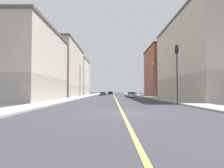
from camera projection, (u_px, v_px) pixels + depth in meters
The scene contains 15 objects.
ground_plane at pixel (122, 114), 12.71m from camera, with size 400.00×400.00×0.00m, color #333138.
sidewalk_left at pixel (139, 95), 61.70m from camera, with size 2.92×168.00×0.15m, color #9E9B93.
sidewalk_right at pixel (88, 95), 61.66m from camera, with size 2.92×168.00×0.15m, color #9E9B93.
lane_center_stripe at pixel (114, 96), 61.68m from camera, with size 0.16×154.00×0.01m, color #E5D14C.
building_left_near at pixel (207, 59), 32.48m from camera, with size 12.07×22.92×14.03m.
building_left_mid at pixel (168, 72), 54.79m from camera, with size 12.07×15.26×14.04m.
building_right_corner at pixel (16, 65), 29.62m from camera, with size 12.07×17.03×11.35m.
building_right_midblock at pixel (55, 71), 49.89m from camera, with size 12.07×20.46×13.76m.
building_right_distant at pixel (70, 77), 68.61m from camera, with size 12.07×15.15×12.94m.
traffic_light_left_near at pixel (176, 67), 20.98m from camera, with size 0.40×0.32×6.64m.
street_lamp_left_near at pixel (153, 77), 37.66m from camera, with size 0.36×0.36×7.01m.
street_lamp_right_near at pixel (79, 77), 39.91m from camera, with size 0.36×0.36×7.10m.
car_green at pixel (102, 94), 63.37m from camera, with size 1.81×4.52×1.20m.
car_black at pixel (110, 93), 80.19m from camera, with size 2.09×4.64×1.32m.
car_silver at pixel (131, 95), 45.23m from camera, with size 1.99×4.37×1.26m.
Camera 1 is at (-0.73, -12.78, 1.52)m, focal length 30.29 mm.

